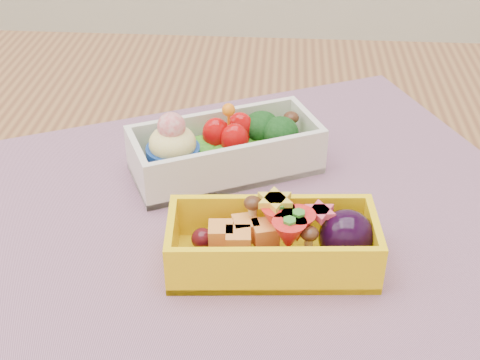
# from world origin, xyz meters

# --- Properties ---
(table) EXTENTS (1.20, 0.80, 0.75)m
(table) POSITION_xyz_m (0.00, 0.00, 0.65)
(table) COLOR brown
(table) RESTS_ON ground
(placemat) EXTENTS (0.65, 0.59, 0.00)m
(placemat) POSITION_xyz_m (0.05, -0.01, 0.75)
(placemat) COLOR gray
(placemat) RESTS_ON table
(bento_white) EXTENTS (0.18, 0.14, 0.07)m
(bento_white) POSITION_xyz_m (0.04, 0.06, 0.78)
(bento_white) COLOR silver
(bento_white) RESTS_ON placemat
(bento_yellow) EXTENTS (0.16, 0.08, 0.05)m
(bento_yellow) POSITION_xyz_m (0.09, -0.07, 0.78)
(bento_yellow) COLOR yellow
(bento_yellow) RESTS_ON placemat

